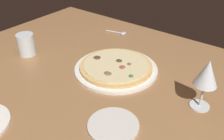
{
  "coord_description": "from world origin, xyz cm",
  "views": [
    {
      "loc": [
        -46.85,
        58.67,
        57.5
      ],
      "look_at": [
        1.71,
        -4.89,
        7.0
      ],
      "focal_mm": 40.07,
      "sensor_mm": 36.0,
      "label": 1
    }
  ],
  "objects_px": {
    "spoon": "(121,33)",
    "water_glass": "(26,45)",
    "wine_glass_far": "(207,74)",
    "pizza_main": "(116,67)",
    "side_plate": "(113,125)"
  },
  "relations": [
    {
      "from": "wine_glass_far",
      "to": "water_glass",
      "type": "height_order",
      "value": "wine_glass_far"
    },
    {
      "from": "side_plate",
      "to": "spoon",
      "type": "relative_size",
      "value": 1.34
    },
    {
      "from": "spoon",
      "to": "pizza_main",
      "type": "bearing_deg",
      "value": 122.8
    },
    {
      "from": "water_glass",
      "to": "side_plate",
      "type": "height_order",
      "value": "water_glass"
    },
    {
      "from": "pizza_main",
      "to": "wine_glass_far",
      "type": "distance_m",
      "value": 0.37
    },
    {
      "from": "wine_glass_far",
      "to": "pizza_main",
      "type": "bearing_deg",
      "value": -2.22
    },
    {
      "from": "side_plate",
      "to": "water_glass",
      "type": "bearing_deg",
      "value": -12.39
    },
    {
      "from": "spoon",
      "to": "water_glass",
      "type": "bearing_deg",
      "value": 65.1
    },
    {
      "from": "wine_glass_far",
      "to": "side_plate",
      "type": "bearing_deg",
      "value": 55.52
    },
    {
      "from": "pizza_main",
      "to": "side_plate",
      "type": "distance_m",
      "value": 0.32
    },
    {
      "from": "pizza_main",
      "to": "side_plate",
      "type": "xyz_separation_m",
      "value": [
        -0.18,
        0.26,
        -0.01
      ]
    },
    {
      "from": "wine_glass_far",
      "to": "spoon",
      "type": "bearing_deg",
      "value": -29.96
    },
    {
      "from": "side_plate",
      "to": "wine_glass_far",
      "type": "bearing_deg",
      "value": -124.48
    },
    {
      "from": "water_glass",
      "to": "side_plate",
      "type": "relative_size",
      "value": 0.61
    },
    {
      "from": "pizza_main",
      "to": "side_plate",
      "type": "relative_size",
      "value": 2.16
    }
  ]
}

